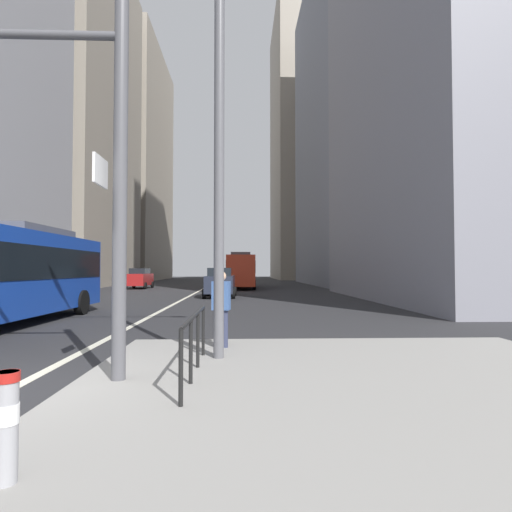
% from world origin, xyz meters
% --- Properties ---
extents(ground_plane, '(160.00, 160.00, 0.00)m').
position_xyz_m(ground_plane, '(0.00, 20.00, 0.00)').
color(ground_plane, '#28282B').
extents(median_island, '(9.00, 10.00, 0.15)m').
position_xyz_m(median_island, '(5.50, -1.00, 0.07)').
color(median_island, gray).
rests_on(median_island, ground).
extents(lane_centre_line, '(0.20, 80.00, 0.01)m').
position_xyz_m(lane_centre_line, '(0.00, 30.00, 0.01)').
color(lane_centre_line, beige).
rests_on(lane_centre_line, ground).
extents(office_tower_left_mid, '(11.05, 21.27, 38.77)m').
position_xyz_m(office_tower_left_mid, '(-16.00, 42.43, 19.38)').
color(office_tower_left_mid, gray).
rests_on(office_tower_left_mid, ground).
extents(office_tower_left_far, '(11.01, 24.93, 40.26)m').
position_xyz_m(office_tower_left_far, '(-16.00, 68.64, 20.13)').
color(office_tower_left_far, gray).
rests_on(office_tower_left_far, ground).
extents(office_tower_right_mid, '(10.24, 25.07, 38.69)m').
position_xyz_m(office_tower_right_mid, '(17.00, 45.23, 19.35)').
color(office_tower_right_mid, slate).
rests_on(office_tower_right_mid, ground).
extents(office_tower_right_far, '(13.86, 24.56, 51.77)m').
position_xyz_m(office_tower_right_far, '(17.00, 75.19, 25.89)').
color(office_tower_right_far, gray).
rests_on(office_tower_right_far, ground).
extents(city_bus_blue_oncoming, '(2.84, 11.14, 3.40)m').
position_xyz_m(city_bus_blue_oncoming, '(-4.22, 7.68, 1.84)').
color(city_bus_blue_oncoming, '#14389E').
rests_on(city_bus_blue_oncoming, ground).
extents(city_bus_red_receding, '(2.76, 11.24, 3.40)m').
position_xyz_m(city_bus_red_receding, '(3.49, 35.05, 1.84)').
color(city_bus_red_receding, red).
rests_on(city_bus_red_receding, ground).
extents(car_oncoming_mid, '(2.07, 4.42, 1.94)m').
position_xyz_m(car_oncoming_mid, '(-6.18, 34.61, 0.99)').
color(car_oncoming_mid, maroon).
rests_on(car_oncoming_mid, ground).
extents(car_receding_near, '(2.10, 4.05, 1.94)m').
position_xyz_m(car_receding_near, '(2.19, 21.52, 0.99)').
color(car_receding_near, '#232838').
rests_on(car_receding_near, ground).
extents(street_lamp_post, '(5.50, 0.32, 8.00)m').
position_xyz_m(street_lamp_post, '(3.12, 1.81, 5.28)').
color(street_lamp_post, '#56565B').
rests_on(street_lamp_post, median_island).
extents(bollard_left, '(0.20, 0.20, 0.89)m').
position_xyz_m(bollard_left, '(1.67, -2.93, 0.64)').
color(bollard_left, '#99999E').
rests_on(bollard_left, median_island).
extents(pedestrian_railing, '(0.06, 3.19, 0.98)m').
position_xyz_m(pedestrian_railing, '(2.80, 0.50, 0.84)').
color(pedestrian_railing, black).
rests_on(pedestrian_railing, median_island).
extents(pedestrian_waiting, '(0.42, 0.31, 1.66)m').
position_xyz_m(pedestrian_waiting, '(3.11, 2.91, 1.07)').
color(pedestrian_waiting, '#2D334C').
rests_on(pedestrian_waiting, median_island).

